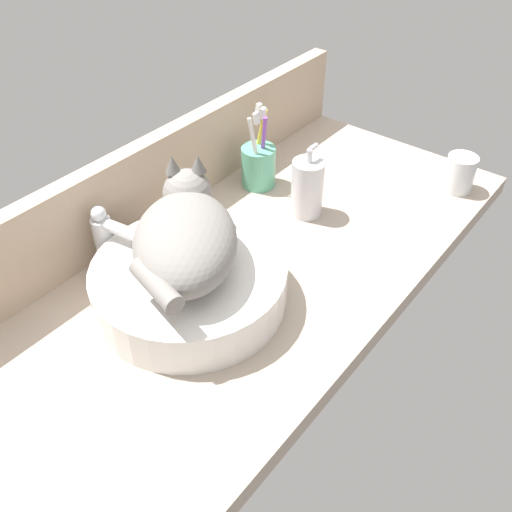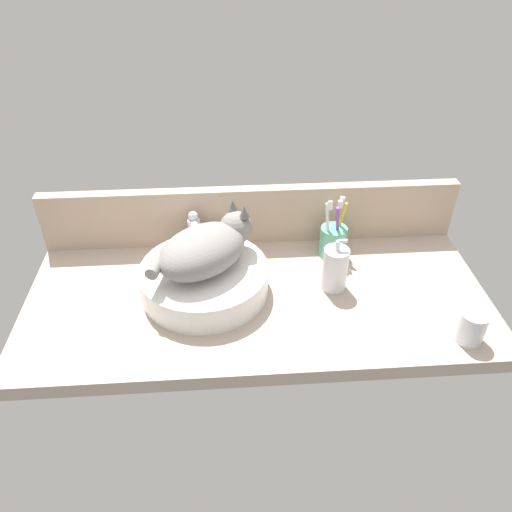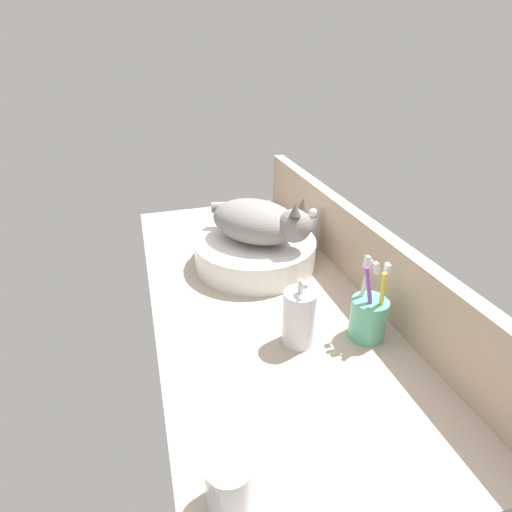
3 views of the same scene
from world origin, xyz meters
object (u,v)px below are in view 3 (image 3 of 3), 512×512
object	(u,v)px
sink_basin	(255,252)
faucet	(309,229)
soap_dispenser	(299,318)
toothbrush_cup	(368,317)
water_glass	(230,486)
cat	(259,221)

from	to	relation	value
sink_basin	faucet	bearing A→B (deg)	99.11
soap_dispenser	toothbrush_cup	size ratio (longest dim) A/B	0.84
toothbrush_cup	water_glass	world-z (taller)	toothbrush_cup
sink_basin	soap_dispenser	bearing A→B (deg)	-1.49
sink_basin	faucet	size ratio (longest dim) A/B	2.48
cat	soap_dispenser	bearing A→B (deg)	-3.18
sink_basin	soap_dispenser	xyz separation A→B (cm)	(34.43, -0.90, 2.43)
sink_basin	cat	world-z (taller)	cat
sink_basin	faucet	xyz separation A→B (cm)	(-2.77, 17.28, 3.46)
faucet	water_glass	world-z (taller)	faucet
sink_basin	toothbrush_cup	world-z (taller)	toothbrush_cup
toothbrush_cup	water_glass	distance (cm)	44.48
sink_basin	water_glass	distance (cm)	66.67
faucet	soap_dispenser	bearing A→B (deg)	-26.04
cat	toothbrush_cup	xyz separation A→B (cm)	(35.92, 12.87, -8.37)
faucet	soap_dispenser	size ratio (longest dim) A/B	0.87
cat	sink_basin	bearing A→B (deg)	-135.31
toothbrush_cup	water_glass	size ratio (longest dim) A/B	2.27
sink_basin	cat	size ratio (longest dim) A/B	1.12
sink_basin	soap_dispenser	world-z (taller)	soap_dispenser
faucet	toothbrush_cup	bearing A→B (deg)	-4.96
faucet	sink_basin	bearing A→B (deg)	-80.89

